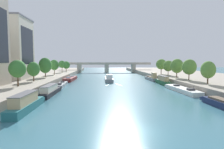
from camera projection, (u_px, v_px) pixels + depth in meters
ground_plane at (139, 131)px, 20.64m from camera, size 400.00×400.00×0.00m
quay_left at (21, 78)px, 72.87m from camera, size 36.00×170.00×2.07m
quay_right at (195, 77)px, 77.69m from camera, size 36.00×170.00×2.07m
barge_midriver at (109, 79)px, 72.50m from camera, size 3.03×17.39×2.97m
wake_behind_barge at (113, 85)px, 60.69m from camera, size 5.60×5.89×0.03m
moored_boat_left_midway at (26, 103)px, 28.77m from camera, size 2.23×11.96×2.97m
moored_boat_left_downstream at (50, 91)px, 42.44m from camera, size 2.42×13.41×2.44m
moored_boat_left_far at (62, 85)px, 57.11m from camera, size 2.78×12.92×2.06m
moored_boat_left_near at (71, 79)px, 74.39m from camera, size 3.66×15.83×2.39m
moored_boat_right_upstream at (182, 89)px, 46.92m from camera, size 3.52×15.96×2.16m
moored_boat_right_midway at (163, 81)px, 61.36m from camera, size 1.78×10.84×3.01m
moored_boat_right_second at (151, 78)px, 74.40m from camera, size 2.34×12.32×3.44m
tree_left_third at (17, 69)px, 41.88m from camera, size 3.83×3.83×6.20m
tree_left_end_of_row at (33, 69)px, 52.40m from camera, size 3.61×3.61×5.70m
tree_left_far at (45, 65)px, 65.43m from camera, size 4.55×4.55×7.19m
tree_left_second at (54, 65)px, 78.12m from camera, size 3.90×3.90×6.54m
tree_left_by_lamp at (62, 64)px, 91.87m from camera, size 3.64×3.64×6.23m
tree_left_midway at (66, 65)px, 103.92m from camera, size 4.32×4.32×5.86m
tree_right_nearest at (208, 70)px, 46.32m from camera, size 3.67×3.67×5.96m
tree_right_by_lamp at (189, 67)px, 55.64m from camera, size 4.32×4.32×6.55m
tree_right_far at (177, 66)px, 63.46m from camera, size 4.47×4.47×6.76m
tree_right_end_of_row at (168, 66)px, 74.34m from camera, size 4.24×4.24×6.21m
tree_right_second at (161, 64)px, 81.80m from camera, size 4.73×4.73×6.89m
building_left_middle at (12, 48)px, 59.17m from camera, size 10.71×12.26×20.40m
bridge_far at (107, 66)px, 124.87m from camera, size 61.88×4.40×7.07m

